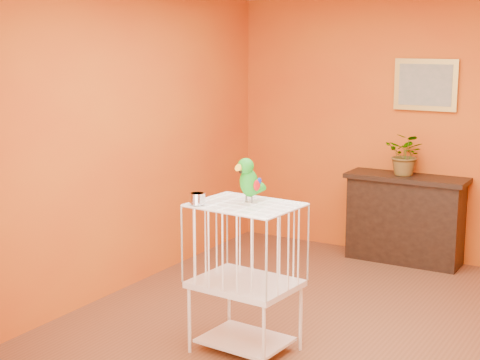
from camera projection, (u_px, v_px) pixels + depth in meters
The scene contains 8 objects.
ground at pixel (330, 333), 5.58m from camera, with size 4.50×4.50×0.00m, color brown.
room_shell at pixel (335, 125), 5.27m from camera, with size 4.50×4.50×4.50m.
console_cabinet at pixel (405, 219), 7.27m from camera, with size 1.18×0.42×0.87m.
potted_plant at pixel (406, 159), 7.16m from camera, with size 0.38×0.42×0.33m, color #26722D.
framed_picture at pixel (426, 85), 7.12m from camera, with size 0.62×0.04×0.50m.
birdcage at pixel (245, 276), 5.14m from camera, with size 0.74×0.59×1.08m.
feed_cup at pixel (197, 198), 5.02m from camera, with size 0.11×0.11×0.08m, color silver.
parrot at pixel (249, 180), 5.07m from camera, with size 0.16×0.29×0.32m.
Camera 1 is at (2.05, -4.88, 2.21)m, focal length 55.00 mm.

